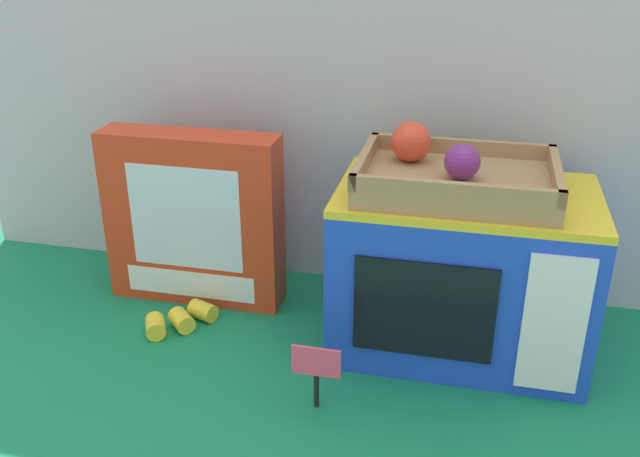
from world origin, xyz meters
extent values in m
plane|color=#147A4C|center=(0.00, 0.00, 0.00)|extent=(1.70, 1.70, 0.00)
cube|color=#B7BABF|center=(0.00, 0.18, 0.37)|extent=(1.61, 0.03, 0.74)
cube|color=blue|center=(0.16, -0.01, 0.13)|extent=(0.39, 0.24, 0.25)
cube|color=yellow|center=(0.16, -0.01, 0.26)|extent=(0.39, 0.24, 0.01)
cube|color=black|center=(0.11, -0.14, 0.13)|extent=(0.20, 0.01, 0.15)
cube|color=white|center=(0.29, -0.14, 0.13)|extent=(0.09, 0.01, 0.21)
cube|color=#A37F51|center=(0.14, -0.02, 0.28)|extent=(0.29, 0.21, 0.03)
cube|color=#A37F51|center=(0.14, -0.12, 0.30)|extent=(0.29, 0.01, 0.02)
cube|color=#A37F51|center=(0.14, 0.08, 0.30)|extent=(0.29, 0.01, 0.02)
cube|color=#A37F51|center=(0.00, -0.02, 0.30)|extent=(0.01, 0.21, 0.02)
cube|color=#A37F51|center=(0.28, -0.02, 0.30)|extent=(0.01, 0.21, 0.02)
sphere|color=#72287F|center=(0.14, -0.04, 0.32)|extent=(0.05, 0.05, 0.05)
sphere|color=#E04228|center=(0.06, 0.03, 0.32)|extent=(0.06, 0.06, 0.06)
cube|color=red|center=(-0.31, 0.04, 0.15)|extent=(0.31, 0.07, 0.31)
cube|color=silver|center=(-0.31, 0.00, 0.17)|extent=(0.20, 0.00, 0.19)
cube|color=white|center=(-0.31, 0.00, 0.04)|extent=(0.24, 0.00, 0.05)
cylinder|color=black|center=(-0.03, -0.22, 0.03)|extent=(0.01, 0.01, 0.06)
cube|color=#F44C6B|center=(-0.03, -0.23, 0.08)|extent=(0.07, 0.00, 0.05)
cylinder|color=yellow|center=(-0.33, -0.10, 0.02)|extent=(0.05, 0.05, 0.03)
cylinder|color=yellow|center=(-0.29, -0.08, 0.02)|extent=(0.05, 0.05, 0.03)
cylinder|color=yellow|center=(-0.27, -0.04, 0.02)|extent=(0.05, 0.05, 0.03)
camera|label=1|loc=(0.16, -1.01, 0.65)|focal=39.45mm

